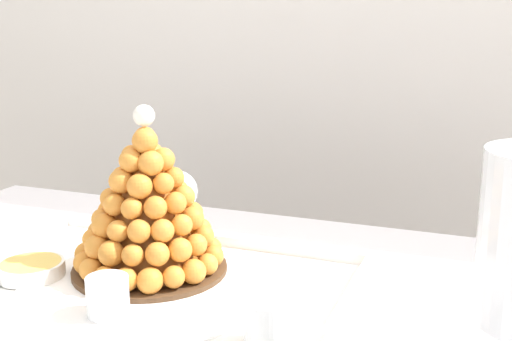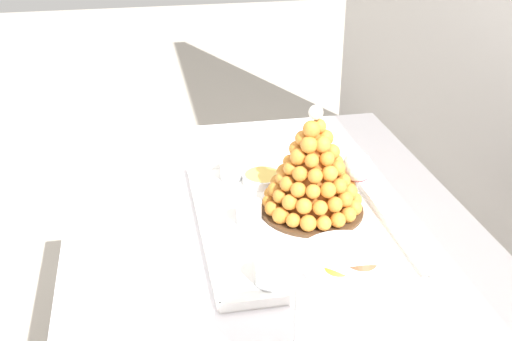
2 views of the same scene
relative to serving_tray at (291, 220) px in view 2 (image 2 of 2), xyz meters
name	(u,v)px [view 2 (image 2 of 2)]	position (x,y,z in m)	size (l,w,h in m)	color
buffet_table	(284,294)	(0.12, -0.04, -0.12)	(1.46, 0.95, 0.76)	brown
serving_tray	(291,220)	(0.00, 0.00, 0.00)	(0.59, 0.42, 0.02)	white
croquembouche	(313,172)	(-0.03, 0.06, 0.11)	(0.24, 0.24, 0.26)	#4C331E
dessert_cup_left	(231,169)	(-0.23, -0.10, 0.03)	(0.06, 0.06, 0.06)	silver
dessert_cup_mid_left	(249,213)	(0.00, -0.10, 0.03)	(0.06, 0.06, 0.05)	silver
dessert_cup_centre	(270,271)	(0.23, -0.10, 0.03)	(0.06, 0.06, 0.06)	silver
creme_brulee_ramekin	(263,178)	(-0.19, -0.03, 0.02)	(0.10, 0.10, 0.02)	white
macaron_goblet	(345,316)	(0.53, -0.05, 0.16)	(0.15, 0.15, 0.28)	white
wine_glass	(357,169)	(-0.03, 0.16, 0.10)	(0.07, 0.07, 0.15)	silver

